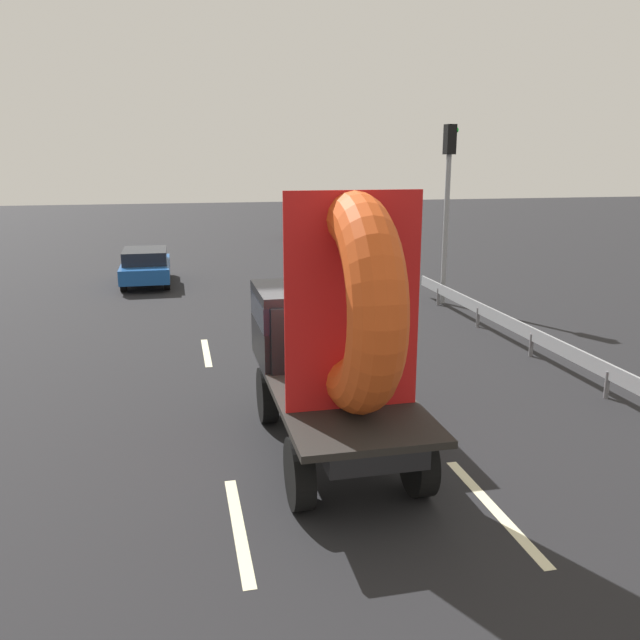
% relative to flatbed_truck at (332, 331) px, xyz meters
% --- Properties ---
extents(ground_plane, '(120.00, 120.00, 0.00)m').
position_rel_flatbed_truck_xyz_m(ground_plane, '(0.20, 0.21, -2.01)').
color(ground_plane, black).
extents(flatbed_truck, '(2.02, 5.04, 4.23)m').
position_rel_flatbed_truck_xyz_m(flatbed_truck, '(0.00, 0.00, 0.00)').
color(flatbed_truck, black).
rests_on(flatbed_truck, ground_plane).
extents(distant_sedan, '(1.73, 4.05, 1.32)m').
position_rel_flatbed_truck_xyz_m(distant_sedan, '(-3.44, 15.42, -1.30)').
color(distant_sedan, black).
rests_on(distant_sedan, ground_plane).
extents(traffic_light, '(0.42, 0.36, 5.62)m').
position_rel_flatbed_truck_xyz_m(traffic_light, '(6.13, 9.94, 1.67)').
color(traffic_light, gray).
rests_on(traffic_light, ground_plane).
extents(guardrail, '(0.10, 11.44, 0.71)m').
position_rel_flatbed_truck_xyz_m(guardrail, '(5.87, 5.41, -1.48)').
color(guardrail, gray).
rests_on(guardrail, ground_plane).
extents(lane_dash_left_near, '(0.16, 2.57, 0.01)m').
position_rel_flatbed_truck_xyz_m(lane_dash_left_near, '(-1.72, -1.99, -2.01)').
color(lane_dash_left_near, beige).
rests_on(lane_dash_left_near, ground_plane).
extents(lane_dash_left_far, '(0.16, 2.35, 0.01)m').
position_rel_flatbed_truck_xyz_m(lane_dash_left_far, '(-1.72, 5.97, -2.01)').
color(lane_dash_left_far, beige).
rests_on(lane_dash_left_far, ground_plane).
extents(lane_dash_right_near, '(0.16, 2.82, 0.01)m').
position_rel_flatbed_truck_xyz_m(lane_dash_right_near, '(1.72, -2.26, -2.01)').
color(lane_dash_right_near, beige).
rests_on(lane_dash_right_near, ground_plane).
extents(lane_dash_right_far, '(0.16, 2.23, 0.01)m').
position_rel_flatbed_truck_xyz_m(lane_dash_right_far, '(1.72, 5.64, -2.01)').
color(lane_dash_right_far, beige).
rests_on(lane_dash_right_far, ground_plane).
extents(oncoming_car, '(1.64, 3.84, 1.25)m').
position_rel_flatbed_truck_xyz_m(oncoming_car, '(5.43, 28.21, -1.34)').
color(oncoming_car, black).
rests_on(oncoming_car, ground_plane).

